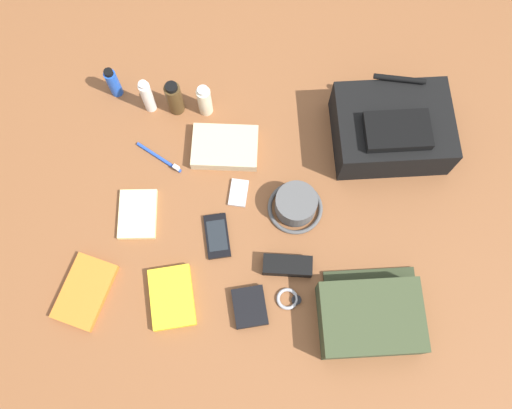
{
  "coord_description": "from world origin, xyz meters",
  "views": [
    {
      "loc": [
        0.06,
        -0.49,
        1.54
      ],
      "look_at": [
        0.0,
        0.0,
        0.04
      ],
      "focal_mm": 38.09,
      "sensor_mm": 36.0,
      "label": 1
    }
  ],
  "objects_px": {
    "deodorant_spray": "(113,83)",
    "folded_towel": "(225,147)",
    "paperback_novel": "(85,292)",
    "notepad": "(138,214)",
    "travel_guidebook": "(172,297)",
    "wristwatch": "(289,299)",
    "backpack": "(392,129)",
    "toiletry_pouch": "(370,317)",
    "toothpaste_tube": "(147,96)",
    "toothbrush": "(161,159)",
    "cologne_bottle": "(174,98)",
    "media_player": "(239,193)",
    "wallet": "(250,307)",
    "sunglasses_case": "(287,266)",
    "bucket_hat": "(296,205)",
    "cell_phone": "(217,236)",
    "lotion_bottle": "(205,101)"
  },
  "relations": [
    {
      "from": "travel_guidebook",
      "to": "wristwatch",
      "type": "bearing_deg",
      "value": 6.5
    },
    {
      "from": "notepad",
      "to": "sunglasses_case",
      "type": "relative_size",
      "value": 1.07
    },
    {
      "from": "toothbrush",
      "to": "paperback_novel",
      "type": "bearing_deg",
      "value": -108.21
    },
    {
      "from": "paperback_novel",
      "to": "notepad",
      "type": "height_order",
      "value": "paperback_novel"
    },
    {
      "from": "folded_towel",
      "to": "notepad",
      "type": "bearing_deg",
      "value": -133.16
    },
    {
      "from": "folded_towel",
      "to": "wallet",
      "type": "bearing_deg",
      "value": -73.79
    },
    {
      "from": "media_player",
      "to": "wristwatch",
      "type": "relative_size",
      "value": 1.19
    },
    {
      "from": "bucket_hat",
      "to": "toothpaste_tube",
      "type": "xyz_separation_m",
      "value": [
        -0.49,
        0.28,
        0.04
      ]
    },
    {
      "from": "paperback_novel",
      "to": "cologne_bottle",
      "type": "bearing_deg",
      "value": 75.41
    },
    {
      "from": "deodorant_spray",
      "to": "media_player",
      "type": "xyz_separation_m",
      "value": [
        0.43,
        -0.29,
        -0.05
      ]
    },
    {
      "from": "travel_guidebook",
      "to": "sunglasses_case",
      "type": "bearing_deg",
      "value": 22.43
    },
    {
      "from": "toothpaste_tube",
      "to": "media_player",
      "type": "bearing_deg",
      "value": -38.99
    },
    {
      "from": "bucket_hat",
      "to": "media_player",
      "type": "height_order",
      "value": "bucket_hat"
    },
    {
      "from": "bucket_hat",
      "to": "toothpaste_tube",
      "type": "distance_m",
      "value": 0.56
    },
    {
      "from": "deodorant_spray",
      "to": "paperback_novel",
      "type": "bearing_deg",
      "value": -86.3
    },
    {
      "from": "bucket_hat",
      "to": "toothpaste_tube",
      "type": "height_order",
      "value": "toothpaste_tube"
    },
    {
      "from": "media_player",
      "to": "deodorant_spray",
      "type": "bearing_deg",
      "value": 145.7
    },
    {
      "from": "cologne_bottle",
      "to": "cell_phone",
      "type": "distance_m",
      "value": 0.45
    },
    {
      "from": "travel_guidebook",
      "to": "toiletry_pouch",
      "type": "bearing_deg",
      "value": 1.06
    },
    {
      "from": "notepad",
      "to": "sunglasses_case",
      "type": "distance_m",
      "value": 0.47
    },
    {
      "from": "backpack",
      "to": "toiletry_pouch",
      "type": "bearing_deg",
      "value": -92.78
    },
    {
      "from": "cologne_bottle",
      "to": "sunglasses_case",
      "type": "relative_size",
      "value": 0.98
    },
    {
      "from": "paperback_novel",
      "to": "lotion_bottle",
      "type": "bearing_deg",
      "value": 67.78
    },
    {
      "from": "bucket_hat",
      "to": "notepad",
      "type": "bearing_deg",
      "value": -170.36
    },
    {
      "from": "backpack",
      "to": "cell_phone",
      "type": "relative_size",
      "value": 2.63
    },
    {
      "from": "bucket_hat",
      "to": "cell_phone",
      "type": "height_order",
      "value": "bucket_hat"
    },
    {
      "from": "cologne_bottle",
      "to": "cell_phone",
      "type": "bearing_deg",
      "value": -64.89
    },
    {
      "from": "bucket_hat",
      "to": "sunglasses_case",
      "type": "xyz_separation_m",
      "value": [
        -0.0,
        -0.18,
        -0.01
      ]
    },
    {
      "from": "wallet",
      "to": "folded_towel",
      "type": "height_order",
      "value": "folded_towel"
    },
    {
      "from": "media_player",
      "to": "folded_towel",
      "type": "relative_size",
      "value": 0.42
    },
    {
      "from": "travel_guidebook",
      "to": "wallet",
      "type": "bearing_deg",
      "value": 0.14
    },
    {
      "from": "deodorant_spray",
      "to": "folded_towel",
      "type": "xyz_separation_m",
      "value": [
        0.37,
        -0.16,
        -0.04
      ]
    },
    {
      "from": "paperback_novel",
      "to": "cell_phone",
      "type": "height_order",
      "value": "paperback_novel"
    },
    {
      "from": "wallet",
      "to": "sunglasses_case",
      "type": "bearing_deg",
      "value": 38.04
    },
    {
      "from": "toiletry_pouch",
      "to": "toothpaste_tube",
      "type": "relative_size",
      "value": 2.12
    },
    {
      "from": "wallet",
      "to": "cell_phone",
      "type": "bearing_deg",
      "value": 105.71
    },
    {
      "from": "wristwatch",
      "to": "toothpaste_tube",
      "type": "bearing_deg",
      "value": 132.02
    },
    {
      "from": "paperback_novel",
      "to": "toothbrush",
      "type": "relative_size",
      "value": 1.42
    },
    {
      "from": "toothpaste_tube",
      "to": "travel_guidebook",
      "type": "distance_m",
      "value": 0.62
    },
    {
      "from": "cologne_bottle",
      "to": "wallet",
      "type": "xyz_separation_m",
      "value": [
        0.31,
        -0.59,
        -0.05
      ]
    },
    {
      "from": "toothpaste_tube",
      "to": "media_player",
      "type": "distance_m",
      "value": 0.41
    },
    {
      "from": "backpack",
      "to": "toiletry_pouch",
      "type": "xyz_separation_m",
      "value": [
        -0.03,
        -0.56,
        -0.02
      ]
    },
    {
      "from": "cologne_bottle",
      "to": "folded_towel",
      "type": "bearing_deg",
      "value": -35.51
    },
    {
      "from": "wristwatch",
      "to": "folded_towel",
      "type": "distance_m",
      "value": 0.5
    },
    {
      "from": "toothpaste_tube",
      "to": "cologne_bottle",
      "type": "relative_size",
      "value": 1.05
    },
    {
      "from": "toiletry_pouch",
      "to": "cologne_bottle",
      "type": "height_order",
      "value": "cologne_bottle"
    },
    {
      "from": "paperback_novel",
      "to": "notepad",
      "type": "distance_m",
      "value": 0.27
    },
    {
      "from": "toiletry_pouch",
      "to": "sunglasses_case",
      "type": "height_order",
      "value": "toiletry_pouch"
    },
    {
      "from": "deodorant_spray",
      "to": "sunglasses_case",
      "type": "bearing_deg",
      "value": -39.77
    },
    {
      "from": "toiletry_pouch",
      "to": "notepad",
      "type": "xyz_separation_m",
      "value": [
        -0.69,
        0.22,
        -0.04
      ]
    }
  ]
}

